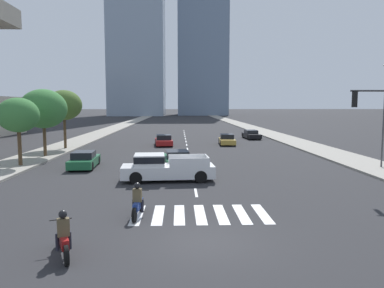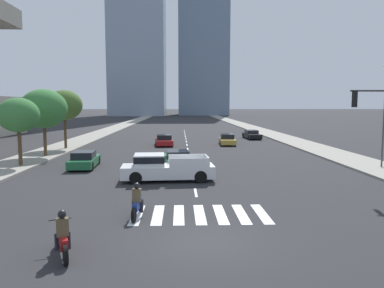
% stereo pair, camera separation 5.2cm
% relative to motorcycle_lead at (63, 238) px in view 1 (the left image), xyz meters
% --- Properties ---
extents(ground_plane, '(800.00, 800.00, 0.00)m').
position_rel_motorcycle_lead_xyz_m(ground_plane, '(4.51, 1.06, -0.58)').
color(ground_plane, '#28282B').
extents(sidewalk_east, '(4.00, 260.00, 0.15)m').
position_rel_motorcycle_lead_xyz_m(sidewalk_east, '(18.23, 31.06, -0.51)').
color(sidewalk_east, gray).
rests_on(sidewalk_east, ground).
extents(sidewalk_west, '(4.00, 260.00, 0.15)m').
position_rel_motorcycle_lead_xyz_m(sidewalk_west, '(-9.20, 31.06, -0.51)').
color(sidewalk_west, gray).
rests_on(sidewalk_west, ground).
extents(crosswalk_near, '(5.85, 2.96, 0.01)m').
position_rel_motorcycle_lead_xyz_m(crosswalk_near, '(4.51, 4.30, -0.58)').
color(crosswalk_near, silver).
rests_on(crosswalk_near, ground).
extents(lane_divider_center, '(0.14, 50.00, 0.01)m').
position_rel_motorcycle_lead_xyz_m(lane_divider_center, '(4.51, 32.30, -0.58)').
color(lane_divider_center, silver).
rests_on(lane_divider_center, ground).
extents(motorcycle_lead, '(1.07, 2.01, 1.49)m').
position_rel_motorcycle_lead_xyz_m(motorcycle_lead, '(0.00, 0.00, 0.00)').
color(motorcycle_lead, black).
rests_on(motorcycle_lead, ground).
extents(motorcycle_trailing, '(0.70, 2.16, 1.49)m').
position_rel_motorcycle_lead_xyz_m(motorcycle_trailing, '(1.87, 4.02, -0.00)').
color(motorcycle_trailing, black).
rests_on(motorcycle_trailing, ground).
extents(pickup_truck, '(5.81, 2.34, 1.67)m').
position_rel_motorcycle_lead_xyz_m(pickup_truck, '(2.63, 11.53, 0.23)').
color(pickup_truck, silver).
rests_on(pickup_truck, ground).
extents(sedan_black_0, '(1.96, 4.87, 1.21)m').
position_rel_motorcycle_lead_xyz_m(sedan_black_0, '(13.69, 40.00, -0.02)').
color(sedan_black_0, black).
rests_on(sedan_black_0, ground).
extents(sedan_green_1, '(1.95, 4.45, 1.25)m').
position_rel_motorcycle_lead_xyz_m(sedan_green_1, '(-3.51, 16.58, -0.01)').
color(sedan_green_1, '#1E6038').
rests_on(sedan_green_1, ground).
extents(sedan_red_2, '(2.28, 4.64, 1.27)m').
position_rel_motorcycle_lead_xyz_m(sedan_red_2, '(1.83, 31.71, -0.00)').
color(sedan_red_2, maroon).
rests_on(sedan_red_2, ground).
extents(sedan_gold_3, '(1.94, 4.32, 1.25)m').
position_rel_motorcycle_lead_xyz_m(sedan_gold_3, '(9.29, 32.33, -0.01)').
color(sedan_gold_3, '#B28E38').
rests_on(sedan_gold_3, ground).
extents(sedan_green_4, '(2.26, 4.67, 1.25)m').
position_rel_motorcycle_lead_xyz_m(sedan_green_4, '(3.46, 16.82, -0.01)').
color(sedan_green_4, '#1E6038').
rests_on(sedan_green_4, ground).
extents(street_lamp_east, '(0.50, 0.24, 7.49)m').
position_rel_motorcycle_lead_xyz_m(street_lamp_east, '(18.53, 15.27, 3.91)').
color(street_lamp_east, '#3F3F42').
rests_on(street_lamp_east, sidewalk_east).
extents(street_tree_nearest, '(3.05, 3.05, 5.09)m').
position_rel_motorcycle_lead_xyz_m(street_tree_nearest, '(-8.40, 16.97, 3.34)').
color(street_tree_nearest, '#4C3823').
rests_on(street_tree_nearest, sidewalk_west).
extents(street_tree_second, '(4.08, 4.08, 5.94)m').
position_rel_motorcycle_lead_xyz_m(street_tree_second, '(-8.40, 22.23, 3.77)').
color(street_tree_second, '#4C3823').
rests_on(street_tree_second, sidewalk_west).
extents(street_tree_third, '(3.69, 3.69, 6.09)m').
position_rel_motorcycle_lead_xyz_m(street_tree_third, '(-8.40, 28.20, 4.08)').
color(street_tree_third, '#4C3823').
rests_on(street_tree_third, sidewalk_west).
extents(office_tower_center_skyline, '(22.21, 26.39, 89.92)m').
position_rel_motorcycle_lead_xyz_m(office_tower_center_skyline, '(14.31, 163.92, 37.94)').
color(office_tower_center_skyline, slate).
rests_on(office_tower_center_skyline, ground).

